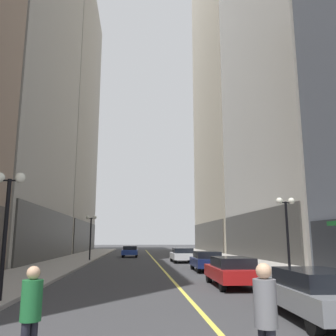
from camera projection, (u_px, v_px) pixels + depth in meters
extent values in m
plane|color=#38383A|center=(155.00, 260.00, 37.17)|extent=(200.00, 200.00, 0.00)
cube|color=#9E9991|center=(73.00, 260.00, 36.47)|extent=(4.50, 78.00, 0.15)
cube|color=#9E9991|center=(233.00, 259.00, 37.89)|extent=(4.50, 78.00, 0.15)
cube|color=#E5D64C|center=(155.00, 260.00, 37.17)|extent=(0.16, 70.00, 0.01)
cube|color=#3A3935|center=(50.00, 235.00, 36.25)|extent=(0.50, 22.80, 5.00)
cube|color=#A8A399|center=(46.00, 114.00, 64.72)|extent=(15.97, 26.00, 48.52)
cube|color=#3A3935|center=(85.00, 237.00, 61.17)|extent=(0.50, 24.70, 5.00)
cube|color=#3A3935|center=(255.00, 236.00, 38.07)|extent=(0.50, 22.80, 5.00)
cube|color=#B7AD99|center=(229.00, 28.00, 71.36)|extent=(10.46, 26.00, 86.61)
cube|color=#403C35|center=(208.00, 237.00, 62.99)|extent=(0.50, 24.70, 5.00)
cube|color=slate|center=(315.00, 297.00, 9.78)|extent=(2.02, 4.81, 0.55)
cube|color=black|center=(317.00, 280.00, 9.64)|extent=(1.71, 2.72, 0.50)
cylinder|color=black|center=(268.00, 298.00, 11.31)|extent=(0.25, 0.65, 0.64)
cylinder|color=black|center=(317.00, 297.00, 11.38)|extent=(0.25, 0.65, 0.64)
cylinder|color=black|center=(314.00, 321.00, 8.07)|extent=(0.25, 0.65, 0.64)
cube|color=#B21919|center=(232.00, 273.00, 16.53)|extent=(1.89, 4.56, 0.55)
cube|color=black|center=(232.00, 263.00, 16.40)|extent=(1.63, 2.57, 0.50)
cylinder|color=black|center=(209.00, 276.00, 17.97)|extent=(0.23, 0.64, 0.64)
cylinder|color=black|center=(239.00, 276.00, 18.07)|extent=(0.23, 0.64, 0.64)
cylinder|color=black|center=(223.00, 284.00, 14.87)|extent=(0.23, 0.64, 0.64)
cylinder|color=black|center=(259.00, 283.00, 14.97)|extent=(0.23, 0.64, 0.64)
cube|color=#141E4C|center=(206.00, 262.00, 24.37)|extent=(1.87, 4.21, 0.55)
cube|color=black|center=(207.00, 255.00, 24.26)|extent=(1.61, 2.37, 0.50)
cylinder|color=black|center=(192.00, 265.00, 25.70)|extent=(0.23, 0.64, 0.64)
cylinder|color=black|center=(214.00, 265.00, 25.80)|extent=(0.23, 0.64, 0.64)
cylinder|color=black|center=(198.00, 268.00, 22.84)|extent=(0.23, 0.64, 0.64)
cylinder|color=black|center=(222.00, 268.00, 22.94)|extent=(0.23, 0.64, 0.64)
cube|color=silver|center=(182.00, 256.00, 33.45)|extent=(1.98, 4.14, 0.55)
cube|color=black|center=(182.00, 251.00, 33.34)|extent=(1.73, 2.33, 0.50)
cylinder|color=black|center=(171.00, 258.00, 34.72)|extent=(0.23, 0.64, 0.64)
cylinder|color=black|center=(189.00, 258.00, 34.89)|extent=(0.23, 0.64, 0.64)
cylinder|color=black|center=(175.00, 260.00, 31.91)|extent=(0.23, 0.64, 0.64)
cylinder|color=black|center=(194.00, 260.00, 32.07)|extent=(0.23, 0.64, 0.64)
cube|color=navy|center=(130.00, 252.00, 43.42)|extent=(1.96, 4.31, 0.55)
cube|color=black|center=(130.00, 248.00, 43.73)|extent=(1.68, 2.43, 0.50)
cylinder|color=black|center=(136.00, 255.00, 41.96)|extent=(0.24, 0.65, 0.64)
cylinder|color=black|center=(123.00, 255.00, 41.87)|extent=(0.24, 0.65, 0.64)
cylinder|color=black|center=(137.00, 254.00, 44.88)|extent=(0.24, 0.65, 0.64)
cylinder|color=black|center=(124.00, 254.00, 44.79)|extent=(0.24, 0.65, 0.64)
cylinder|color=#1E6633|center=(32.00, 300.00, 5.92)|extent=(0.47, 0.47, 0.65)
sphere|color=tan|center=(34.00, 273.00, 6.01)|extent=(0.22, 0.22, 0.22)
cylinder|color=slate|center=(265.00, 303.00, 5.30)|extent=(0.45, 0.45, 0.69)
sphere|color=tan|center=(264.00, 271.00, 5.39)|extent=(0.23, 0.23, 0.23)
cylinder|color=black|center=(5.00, 240.00, 12.16)|extent=(0.14, 0.14, 4.20)
cylinder|color=black|center=(10.00, 180.00, 12.56)|extent=(0.80, 0.06, 0.06)
sphere|color=white|center=(0.00, 177.00, 12.55)|extent=(0.36, 0.36, 0.36)
sphere|color=white|center=(20.00, 178.00, 12.61)|extent=(0.36, 0.36, 0.36)
cylinder|color=black|center=(90.00, 239.00, 35.12)|extent=(0.14, 0.14, 4.20)
cylinder|color=black|center=(91.00, 218.00, 35.52)|extent=(0.80, 0.06, 0.06)
sphere|color=white|center=(88.00, 217.00, 35.51)|extent=(0.36, 0.36, 0.36)
sphere|color=white|center=(95.00, 217.00, 35.57)|extent=(0.36, 0.36, 0.36)
cylinder|color=black|center=(288.00, 240.00, 19.81)|extent=(0.14, 0.14, 4.20)
cylinder|color=black|center=(286.00, 203.00, 20.21)|extent=(0.80, 0.06, 0.06)
sphere|color=white|center=(279.00, 201.00, 20.20)|extent=(0.36, 0.36, 0.36)
sphere|color=white|center=(291.00, 201.00, 20.26)|extent=(0.36, 0.36, 0.36)
cylinder|color=red|center=(336.00, 279.00, 15.86)|extent=(0.28, 0.28, 0.80)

